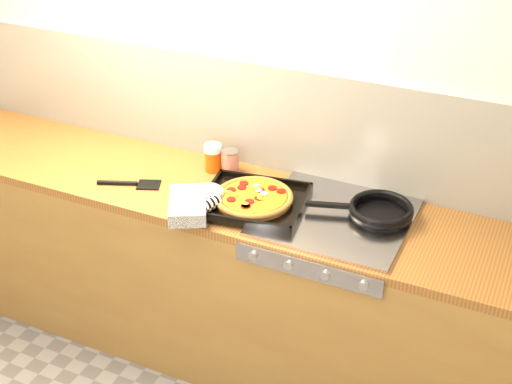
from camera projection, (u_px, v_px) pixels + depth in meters
The scene contains 9 objects.
room_shell at pixel (265, 117), 3.19m from camera, with size 3.20×3.20×3.20m.
counter_run at pixel (238, 278), 3.32m from camera, with size 3.20×0.62×0.90m.
stovetop at pixel (335, 217), 2.92m from camera, with size 0.60×0.56×0.02m, color #A2A1A7.
pizza_on_tray at pixel (236, 199), 2.97m from camera, with size 0.57×0.55×0.07m.
frying_pan at pixel (379, 211), 2.91m from camera, with size 0.46×0.33×0.04m.
tomato_can at pixel (230, 162), 3.24m from camera, with size 0.09×0.09×0.11m.
juice_glass at pixel (213, 157), 3.25m from camera, with size 0.09×0.09×0.13m.
wooden_spoon at pixel (278, 183), 3.16m from camera, with size 0.30×0.06×0.02m.
black_spatula at pixel (130, 184), 3.16m from camera, with size 0.28×0.15×0.02m.
Camera 1 is at (1.20, -1.27, 2.48)m, focal length 50.00 mm.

